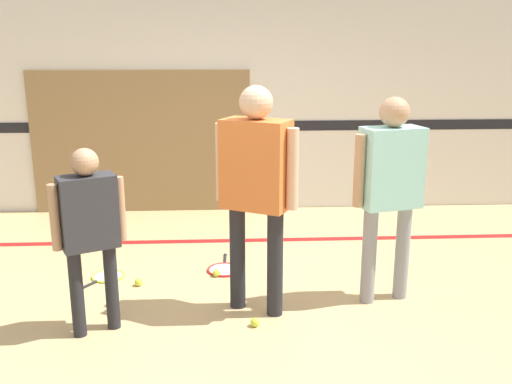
{
  "coord_description": "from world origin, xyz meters",
  "views": [
    {
      "loc": [
        -0.01,
        -4.06,
        2.01
      ],
      "look_at": [
        0.2,
        -0.05,
        0.94
      ],
      "focal_mm": 40.0,
      "sensor_mm": 36.0,
      "label": 1
    }
  ],
  "objects_px": {
    "person_student_left": "(89,222)",
    "racket_second_spare": "(106,277)",
    "person_student_right": "(390,178)",
    "tennis_ball_stray_left": "(139,282)",
    "person_instructor": "(256,176)",
    "tennis_ball_near_instructor": "(255,322)",
    "racket_spare_on_floor": "(224,269)",
    "tennis_ball_by_spare_racket": "(216,273)"
  },
  "relations": [
    {
      "from": "racket_second_spare",
      "to": "person_instructor",
      "type": "bearing_deg",
      "value": 96.71
    },
    {
      "from": "racket_second_spare",
      "to": "tennis_ball_stray_left",
      "type": "height_order",
      "value": "tennis_ball_stray_left"
    },
    {
      "from": "tennis_ball_by_spare_racket",
      "to": "tennis_ball_stray_left",
      "type": "bearing_deg",
      "value": -166.12
    },
    {
      "from": "tennis_ball_near_instructor",
      "to": "tennis_ball_stray_left",
      "type": "distance_m",
      "value": 1.22
    },
    {
      "from": "person_student_left",
      "to": "person_student_right",
      "type": "height_order",
      "value": "person_student_right"
    },
    {
      "from": "racket_second_spare",
      "to": "tennis_ball_near_instructor",
      "type": "distance_m",
      "value": 1.57
    },
    {
      "from": "racket_second_spare",
      "to": "tennis_ball_by_spare_racket",
      "type": "height_order",
      "value": "tennis_ball_by_spare_racket"
    },
    {
      "from": "person_student_right",
      "to": "tennis_ball_near_instructor",
      "type": "relative_size",
      "value": 24.46
    },
    {
      "from": "racket_second_spare",
      "to": "tennis_ball_by_spare_racket",
      "type": "xyz_separation_m",
      "value": [
        0.96,
        -0.02,
        0.02
      ]
    },
    {
      "from": "racket_spare_on_floor",
      "to": "racket_second_spare",
      "type": "height_order",
      "value": "same"
    },
    {
      "from": "person_student_right",
      "to": "tennis_ball_stray_left",
      "type": "bearing_deg",
      "value": -23.9
    },
    {
      "from": "person_student_right",
      "to": "racket_second_spare",
      "type": "height_order",
      "value": "person_student_right"
    },
    {
      "from": "tennis_ball_near_instructor",
      "to": "person_student_left",
      "type": "bearing_deg",
      "value": -179.56
    },
    {
      "from": "tennis_ball_stray_left",
      "to": "tennis_ball_by_spare_racket",
      "type": "bearing_deg",
      "value": 13.88
    },
    {
      "from": "racket_second_spare",
      "to": "tennis_ball_stray_left",
      "type": "distance_m",
      "value": 0.36
    },
    {
      "from": "racket_second_spare",
      "to": "tennis_ball_stray_left",
      "type": "bearing_deg",
      "value": 94.4
    },
    {
      "from": "person_instructor",
      "to": "tennis_ball_stray_left",
      "type": "height_order",
      "value": "person_instructor"
    },
    {
      "from": "person_student_left",
      "to": "racket_second_spare",
      "type": "distance_m",
      "value": 1.26
    },
    {
      "from": "racket_spare_on_floor",
      "to": "tennis_ball_by_spare_racket",
      "type": "height_order",
      "value": "tennis_ball_by_spare_racket"
    },
    {
      "from": "person_student_left",
      "to": "tennis_ball_by_spare_racket",
      "type": "distance_m",
      "value": 1.48
    },
    {
      "from": "racket_second_spare",
      "to": "person_student_left",
      "type": "bearing_deg",
      "value": 42.38
    },
    {
      "from": "tennis_ball_by_spare_racket",
      "to": "person_student_left",
      "type": "bearing_deg",
      "value": -131.84
    },
    {
      "from": "racket_second_spare",
      "to": "tennis_ball_stray_left",
      "type": "xyz_separation_m",
      "value": [
        0.31,
        -0.18,
        0.02
      ]
    },
    {
      "from": "person_instructor",
      "to": "racket_second_spare",
      "type": "height_order",
      "value": "person_instructor"
    },
    {
      "from": "person_student_right",
      "to": "racket_spare_on_floor",
      "type": "distance_m",
      "value": 1.75
    },
    {
      "from": "person_student_right",
      "to": "racket_spare_on_floor",
      "type": "relative_size",
      "value": 2.97
    },
    {
      "from": "person_student_left",
      "to": "racket_second_spare",
      "type": "bearing_deg",
      "value": 72.09
    },
    {
      "from": "person_student_right",
      "to": "tennis_ball_by_spare_racket",
      "type": "bearing_deg",
      "value": -34.87
    },
    {
      "from": "tennis_ball_stray_left",
      "to": "person_student_left",
      "type": "bearing_deg",
      "value": -103.09
    },
    {
      "from": "person_student_right",
      "to": "tennis_ball_by_spare_racket",
      "type": "relative_size",
      "value": 24.46
    },
    {
      "from": "person_student_right",
      "to": "racket_second_spare",
      "type": "distance_m",
      "value": 2.57
    },
    {
      "from": "tennis_ball_near_instructor",
      "to": "tennis_ball_stray_left",
      "type": "bearing_deg",
      "value": 141.28
    },
    {
      "from": "racket_spare_on_floor",
      "to": "person_instructor",
      "type": "bearing_deg",
      "value": -161.82
    },
    {
      "from": "person_instructor",
      "to": "tennis_ball_stray_left",
      "type": "relative_size",
      "value": 25.94
    },
    {
      "from": "racket_second_spare",
      "to": "tennis_ball_near_instructor",
      "type": "xyz_separation_m",
      "value": [
        1.26,
        -0.94,
        0.02
      ]
    },
    {
      "from": "tennis_ball_by_spare_racket",
      "to": "tennis_ball_stray_left",
      "type": "relative_size",
      "value": 1.0
    },
    {
      "from": "person_instructor",
      "to": "racket_second_spare",
      "type": "distance_m",
      "value": 1.79
    },
    {
      "from": "person_instructor",
      "to": "person_student_left",
      "type": "bearing_deg",
      "value": -138.81
    },
    {
      "from": "person_student_left",
      "to": "racket_second_spare",
      "type": "relative_size",
      "value": 2.56
    },
    {
      "from": "tennis_ball_by_spare_racket",
      "to": "person_instructor",
      "type": "bearing_deg",
      "value": -64.39
    },
    {
      "from": "tennis_ball_by_spare_racket",
      "to": "racket_second_spare",
      "type": "bearing_deg",
      "value": 178.94
    },
    {
      "from": "person_student_right",
      "to": "tennis_ball_by_spare_racket",
      "type": "xyz_separation_m",
      "value": [
        -1.35,
        0.52,
        -0.97
      ]
    }
  ]
}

